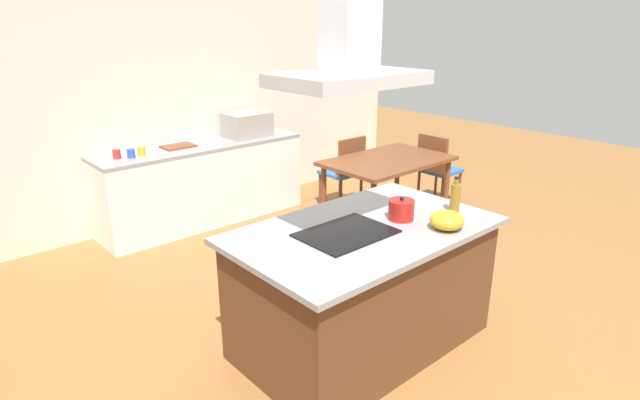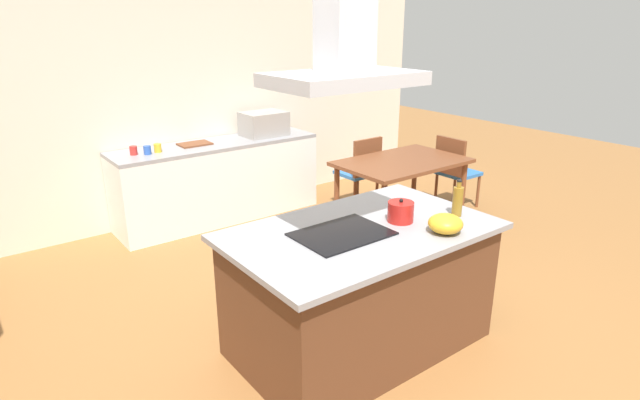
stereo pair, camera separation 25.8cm
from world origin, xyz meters
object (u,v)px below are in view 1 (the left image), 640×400
Objects in this scene: tea_kettle at (401,210)px; range_hood at (350,41)px; cooktop at (346,233)px; cutting_board at (178,146)px; mixing_bowl at (447,220)px; coffee_mug_red at (117,154)px; olive_oil_bottle at (455,197)px; countertop_microwave at (247,125)px; chair_facing_back_wall at (346,168)px; coffee_mug_yellow at (141,151)px; dining_table at (387,166)px; coffee_mug_blue at (131,153)px; chair_at_right_end at (437,165)px.

range_hood is (-0.47, 0.06, 1.13)m from tea_kettle.
cutting_board reaches higher than cooktop.
mixing_bowl is 3.40m from coffee_mug_red.
cutting_board is (-0.56, 3.15, -0.10)m from olive_oil_bottle.
mixing_bowl is 3.32m from countertop_microwave.
tea_kettle reaches higher than chair_facing_back_wall.
countertop_microwave is 1.32m from coffee_mug_yellow.
chair_facing_back_wall is (1.50, 2.51, -0.45)m from mixing_bowl.
coffee_mug_yellow reaches higher than dining_table.
dining_table is (1.76, -1.47, -0.24)m from cutting_board.
coffee_mug_blue is 1.00× the size of coffee_mug_yellow.
tea_kettle is 0.26× the size of chair_at_right_end.
coffee_mug_blue is 0.12m from coffee_mug_yellow.
coffee_mug_blue is (-1.13, 3.05, -0.07)m from olive_oil_bottle.
coffee_mug_blue is at bearing 95.23° from cooktop.
chair_facing_back_wall is at bearing 45.86° from range_hood.
coffee_mug_blue is at bearing 104.21° from tea_kettle.
countertop_microwave is 1.72m from dining_table.
tea_kettle is 1.02× the size of mixing_bowl.
coffee_mug_blue is at bearing -29.22° from coffee_mug_red.
mixing_bowl is at bearing -73.98° from coffee_mug_red.
chair_facing_back_wall is (1.76, -0.80, -0.40)m from cutting_board.
coffee_mug_yellow is at bearing -178.66° from countertop_microwave.
olive_oil_bottle is at bearing -95.58° from countertop_microwave.
range_hood is (-2.06, -2.13, 1.59)m from chair_facing_back_wall.
range_hood reaches higher than dining_table.
tea_kettle is at bearing -86.81° from cutting_board.
cooktop is 2.92m from coffee_mug_red.
coffee_mug_blue is at bearing 104.34° from mixing_bowl.
olive_oil_bottle is 2.75m from chair_at_right_end.
mixing_bowl is 0.45× the size of countertop_microwave.
olive_oil_bottle reaches higher than coffee_mug_yellow.
dining_table is (1.59, 1.52, -0.30)m from tea_kettle.
coffee_mug_red and coffee_mug_blue have the same top height.
coffee_mug_blue is at bearing -169.53° from cutting_board.
coffee_mug_blue is 3.54m from chair_at_right_end.
coffee_mug_yellow reaches higher than chair_at_right_end.
mixing_bowl reaches higher than cooktop.
tea_kettle reaches higher than chair_at_right_end.
olive_oil_bottle reaches higher than coffee_mug_blue.
chair_facing_back_wall is at bearing -24.54° from cutting_board.
chair_at_right_end is 1.13m from chair_facing_back_wall.
tea_kettle is at bearing 105.55° from mixing_bowl.
cooktop is 0.48m from tea_kettle.
coffee_mug_blue reaches higher than dining_table.
coffee_mug_blue is at bearing 149.58° from dining_table.
coffee_mug_red is 1.00× the size of coffee_mug_yellow.
olive_oil_bottle is 3.24m from coffee_mug_yellow.
chair_facing_back_wall is at bearing -40.16° from countertop_microwave.
tea_kettle reaches higher than coffee_mug_blue.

